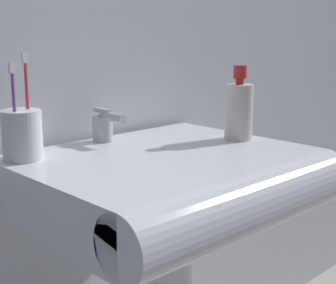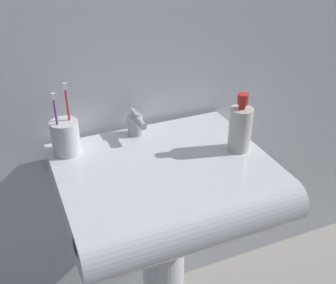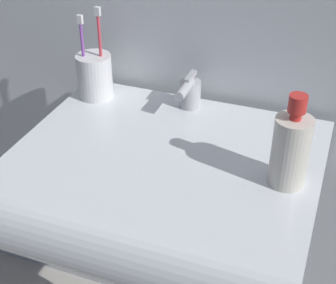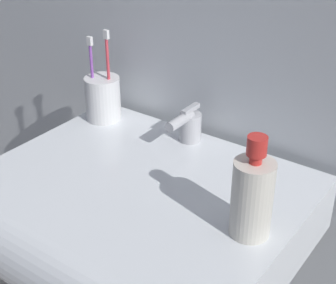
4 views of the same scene
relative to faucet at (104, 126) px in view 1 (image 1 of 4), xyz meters
name	(u,v)px [view 1 (image 1 of 4)]	position (x,y,z in m)	size (l,w,h in m)	color
sink_basin	(176,184)	(0.02, -0.23, -0.10)	(0.61, 0.52, 0.12)	white
faucet	(104,126)	(0.00, 0.00, 0.00)	(0.05, 0.11, 0.08)	#B7B7BC
toothbrush_cup	(22,134)	(-0.23, -0.02, 0.01)	(0.08, 0.08, 0.22)	white
soap_bottle	(239,110)	(0.26, -0.20, 0.03)	(0.07, 0.07, 0.18)	silver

